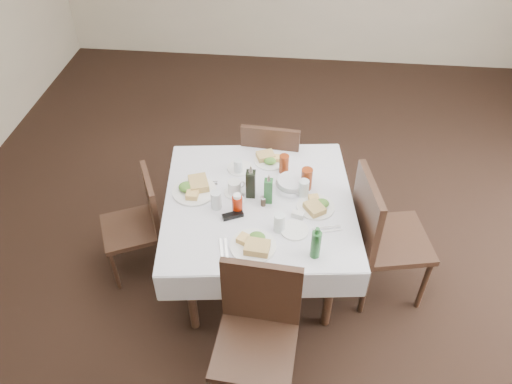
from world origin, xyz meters
TOP-DOWN VIEW (x-y plane):
  - ground_plane at (0.00, 0.00)m, footprint 7.00×7.00m
  - room_shell at (0.00, 0.00)m, footprint 6.04×7.04m
  - dining_table at (-0.22, -0.10)m, footprint 1.41×1.41m
  - chair_north at (-0.19, 0.61)m, footprint 0.48×0.48m
  - chair_south at (-0.15, -0.94)m, footprint 0.49×0.49m
  - chair_east at (0.61, -0.14)m, footprint 0.58×0.58m
  - chair_west at (-1.09, -0.08)m, footprint 0.53×0.53m
  - meal_north at (-0.19, 0.34)m, footprint 0.24×0.24m
  - meal_south at (-0.21, -0.52)m, footprint 0.29×0.29m
  - meal_east at (0.16, -0.13)m, footprint 0.25×0.25m
  - meal_west at (-0.67, -0.05)m, footprint 0.30×0.30m
  - side_plate_a at (-0.39, 0.22)m, footprint 0.18×0.18m
  - side_plate_b at (0.03, -0.35)m, footprint 0.18×0.18m
  - water_n at (-0.40, 0.18)m, footprint 0.06×0.06m
  - water_s at (-0.07, -0.36)m, footprint 0.07×0.07m
  - water_e at (0.07, -0.02)m, footprint 0.07×0.07m
  - water_w at (-0.49, -0.19)m, footprint 0.07×0.07m
  - iced_tea_a at (-0.07, 0.22)m, footprint 0.07×0.07m
  - iced_tea_b at (0.09, 0.07)m, footprint 0.08×0.08m
  - bread_basket at (-0.01, 0.05)m, footprint 0.22×0.22m
  - oil_cruet_dark at (-0.28, -0.05)m, footprint 0.06×0.06m
  - oil_cruet_green at (-0.16, -0.10)m, footprint 0.06×0.06m
  - ketchup_bottle at (-0.35, -0.22)m, footprint 0.07×0.07m
  - salt_shaker at (-0.33, -0.14)m, footprint 0.03×0.03m
  - pepper_shaker at (-0.19, -0.14)m, footprint 0.03×0.03m
  - coffee_mug at (-0.39, -0.04)m, footprint 0.14×0.14m
  - sunglasses at (-0.37, -0.27)m, footprint 0.14×0.10m
  - green_bottle at (0.16, -0.55)m, footprint 0.06×0.06m
  - sugar_caddy at (0.04, -0.23)m, footprint 0.09×0.06m
  - cutlery_n at (-0.09, 0.33)m, footprint 0.06×0.16m
  - cutlery_s at (-0.39, -0.56)m, footprint 0.08×0.19m
  - cutlery_e at (0.23, -0.33)m, footprint 0.19×0.09m
  - cutlery_w at (-0.61, 0.04)m, footprint 0.17×0.06m

SIDE VIEW (x-z plane):
  - ground_plane at x=0.00m, z-range 0.00..0.00m
  - chair_west at x=-1.09m, z-range 0.06..0.91m
  - chair_north at x=-0.19m, z-range 0.07..1.00m
  - chair_south at x=-0.15m, z-range 0.07..1.04m
  - chair_east at x=0.61m, z-range 0.07..1.11m
  - dining_table at x=-0.22m, z-range 0.30..1.06m
  - cutlery_n at x=-0.09m, z-range 0.76..0.77m
  - cutlery_w at x=-0.61m, z-range 0.76..0.77m
  - cutlery_e at x=0.23m, z-range 0.76..0.77m
  - cutlery_s at x=-0.39m, z-range 0.76..0.77m
  - side_plate_b at x=0.03m, z-range 0.76..0.78m
  - side_plate_a at x=-0.39m, z-range 0.76..0.78m
  - sunglasses at x=-0.37m, z-range 0.76..0.79m
  - meal_north at x=-0.19m, z-range 0.76..0.81m
  - sugar_caddy at x=0.04m, z-range 0.76..0.80m
  - meal_east at x=0.16m, z-range 0.76..0.81m
  - meal_south at x=-0.21m, z-range 0.76..0.82m
  - meal_west at x=-0.67m, z-range 0.75..0.82m
  - bread_basket at x=-0.01m, z-range 0.76..0.83m
  - pepper_shaker at x=-0.19m, z-range 0.76..0.84m
  - salt_shaker at x=-0.33m, z-range 0.76..0.84m
  - coffee_mug at x=-0.39m, z-range 0.76..0.86m
  - water_n at x=-0.40m, z-range 0.76..0.87m
  - water_e at x=0.07m, z-range 0.76..0.89m
  - water_s at x=-0.07m, z-range 0.76..0.89m
  - water_w at x=-0.49m, z-range 0.76..0.89m
  - ketchup_bottle at x=-0.35m, z-range 0.76..0.90m
  - iced_tea_a at x=-0.07m, z-range 0.76..0.91m
  - iced_tea_b at x=0.09m, z-range 0.76..0.92m
  - oil_cruet_green at x=-0.16m, z-range 0.75..0.98m
  - green_bottle at x=0.16m, z-range 0.75..0.98m
  - oil_cruet_dark at x=-0.28m, z-range 0.74..1.01m
  - room_shell at x=0.00m, z-range 0.31..3.11m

